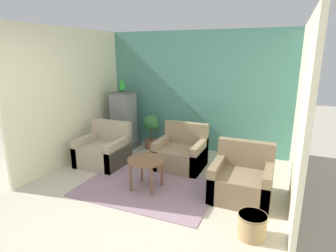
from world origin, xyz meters
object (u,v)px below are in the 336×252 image
(armchair_middle, at_px, (181,154))
(armchair_right, at_px, (242,181))
(parrot, at_px, (123,86))
(potted_plant, at_px, (151,127))
(coffee_table, at_px, (146,162))
(armchair_left, at_px, (104,151))
(birdcage, at_px, (124,121))
(wicker_basket, at_px, (252,225))

(armchair_middle, bearing_deg, armchair_right, -30.64)
(armchair_middle, bearing_deg, parrot, 159.58)
(armchair_middle, height_order, potted_plant, armchair_middle)
(coffee_table, height_order, armchair_left, armchair_left)
(birdcage, bearing_deg, wicker_basket, -35.76)
(armchair_right, relative_size, armchair_middle, 1.00)
(birdcage, xyz_separation_m, wicker_basket, (3.10, -2.23, -0.45))
(coffee_table, bearing_deg, birdcage, 130.70)
(armchair_right, xyz_separation_m, parrot, (-2.83, 1.32, 1.12))
(armchair_left, distance_m, armchair_right, 2.67)
(armchair_middle, relative_size, birdcage, 0.67)
(armchair_right, relative_size, potted_plant, 1.11)
(armchair_middle, relative_size, parrot, 3.25)
(birdcage, height_order, parrot, parrot)
(parrot, bearing_deg, coffee_table, -49.34)
(armchair_middle, bearing_deg, birdcage, 159.65)
(armchair_left, relative_size, parrot, 3.25)
(coffee_table, xyz_separation_m, parrot, (-1.41, 1.64, 0.93))
(coffee_table, bearing_deg, parrot, 130.66)
(armchair_left, distance_m, armchair_middle, 1.50)
(coffee_table, distance_m, parrot, 2.35)
(coffee_table, bearing_deg, potted_plant, 114.14)
(armchair_right, bearing_deg, parrot, 154.93)
(armchair_middle, height_order, wicker_basket, armchair_middle)
(armchair_left, bearing_deg, armchair_right, -5.97)
(parrot, height_order, potted_plant, parrot)
(parrot, distance_m, potted_plant, 1.10)
(coffee_table, distance_m, armchair_middle, 1.07)
(armchair_left, xyz_separation_m, birdcage, (-0.17, 1.04, 0.35))
(parrot, relative_size, potted_plant, 0.34)
(armchair_left, bearing_deg, wicker_basket, -22.09)
(potted_plant, bearing_deg, coffee_table, -65.86)
(potted_plant, bearing_deg, armchair_right, -33.53)
(armchair_right, distance_m, armchair_middle, 1.43)
(coffee_table, xyz_separation_m, armchair_left, (-1.23, 0.59, -0.19))
(parrot, relative_size, wicker_basket, 0.77)
(coffee_table, relative_size, armchair_right, 0.69)
(wicker_basket, bearing_deg, armchair_left, 157.91)
(armchair_middle, height_order, birdcage, birdcage)
(birdcage, bearing_deg, potted_plant, 14.21)
(armchair_left, xyz_separation_m, armchair_middle, (1.43, 0.45, 0.00))
(coffee_table, bearing_deg, wicker_basket, -19.37)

